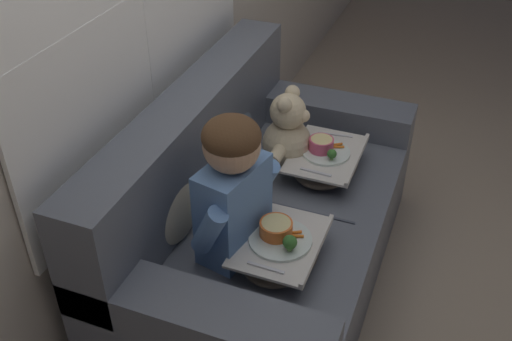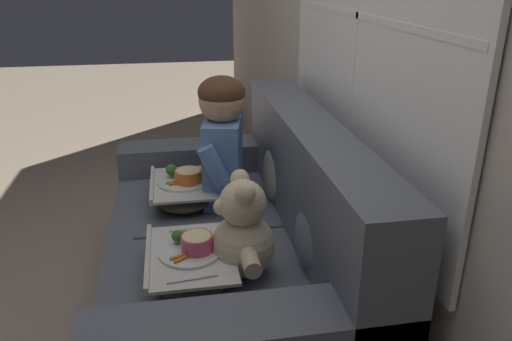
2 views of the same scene
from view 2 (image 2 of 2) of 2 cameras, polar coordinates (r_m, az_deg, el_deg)
ground_plane at (r=2.44m, az=-3.50°, el=-16.69°), size 14.00×14.00×0.00m
wall_back_with_window at (r=2.06m, az=12.75°, el=15.34°), size 8.00×0.08×2.60m
couch at (r=2.25m, az=-2.02°, el=-9.85°), size 1.74×0.98×0.94m
throw_pillow_behind_child at (r=2.44m, az=2.43°, el=0.77°), size 0.36×0.17×0.37m
throw_pillow_behind_teddy at (r=1.87m, az=6.60°, el=-6.39°), size 0.33×0.16×0.34m
child_figure at (r=2.35m, az=-3.87°, el=4.12°), size 0.45×0.25×0.61m
teddy_bear at (r=1.82m, az=-1.65°, el=-7.24°), size 0.42×0.29×0.39m
lap_tray_child at (r=2.43m, az=-8.24°, el=-2.24°), size 0.41×0.31×0.18m
lap_tray_teddy at (r=1.86m, az=-7.47°, el=-10.47°), size 0.43×0.31×0.18m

